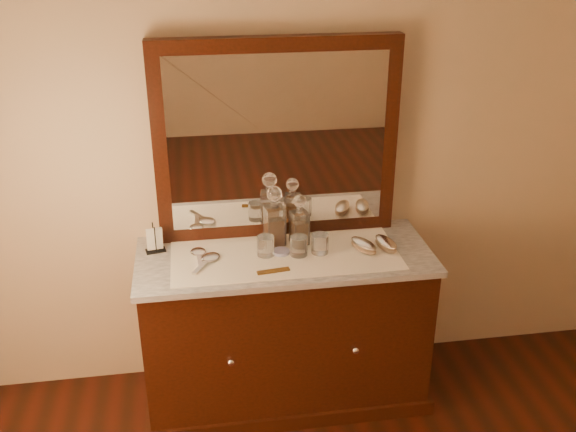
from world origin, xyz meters
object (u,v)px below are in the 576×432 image
object	(u,v)px
dresser_cabinet	(285,329)
hand_mirror_outer	(198,253)
hand_mirror_inner	(209,259)
mirror_frame	(277,140)
comb	(273,271)
decanter_left	(275,222)
brush_near	(364,245)
pin_dish	(281,252)
decanter_right	(299,225)
napkin_rack	(155,241)
brush_far	(386,244)

from	to	relation	value
dresser_cabinet	hand_mirror_outer	world-z (taller)	hand_mirror_outer
hand_mirror_outer	hand_mirror_inner	distance (m)	0.08
mirror_frame	comb	bearing A→B (deg)	-100.84
comb	decanter_left	size ratio (longest dim) A/B	0.50
decanter_left	hand_mirror_outer	distance (m)	0.40
mirror_frame	brush_near	size ratio (longest dim) A/B	6.42
comb	hand_mirror_inner	distance (m)	0.33
dresser_cabinet	brush_near	world-z (taller)	brush_near
mirror_frame	hand_mirror_outer	world-z (taller)	mirror_frame
hand_mirror_outer	decanter_left	bearing A→B (deg)	9.23
pin_dish	comb	bearing A→B (deg)	-109.31
dresser_cabinet	mirror_frame	world-z (taller)	mirror_frame
pin_dish	decanter_left	distance (m)	0.16
decanter_right	brush_near	distance (m)	0.33
napkin_rack	brush_near	size ratio (longest dim) A/B	0.77
napkin_rack	hand_mirror_outer	world-z (taller)	napkin_rack
brush_near	hand_mirror_inner	xyz separation A→B (m)	(-0.76, 0.00, -0.01)
decanter_left	pin_dish	bearing A→B (deg)	-82.01
hand_mirror_inner	decanter_right	bearing A→B (deg)	14.19
napkin_rack	hand_mirror_outer	distance (m)	0.23
pin_dish	decanter_right	size ratio (longest dim) A/B	0.32
pin_dish	brush_near	world-z (taller)	brush_near
comb	hand_mirror_outer	world-z (taller)	hand_mirror_outer
napkin_rack	decanter_right	distance (m)	0.71
mirror_frame	hand_mirror_outer	bearing A→B (deg)	-154.92
decanter_left	decanter_right	size ratio (longest dim) A/B	1.17
mirror_frame	decanter_right	world-z (taller)	mirror_frame
dresser_cabinet	mirror_frame	distance (m)	0.97
decanter_left	hand_mirror_outer	size ratio (longest dim) A/B	1.59
comb	decanter_right	distance (m)	0.33
brush_far	dresser_cabinet	bearing A→B (deg)	177.43
napkin_rack	brush_far	distance (m)	1.14
dresser_cabinet	brush_near	size ratio (longest dim) A/B	7.49
mirror_frame	brush_far	bearing A→B (deg)	-28.03
pin_dish	decanter_left	size ratio (longest dim) A/B	0.28
brush_far	decanter_left	bearing A→B (deg)	165.90
mirror_frame	napkin_rack	xyz separation A→B (m)	(-0.62, -0.12, -0.44)
brush_far	hand_mirror_inner	distance (m)	0.87
dresser_cabinet	hand_mirror_outer	bearing A→B (deg)	173.16
napkin_rack	decanter_right	size ratio (longest dim) A/B	0.54
decanter_left	hand_mirror_inner	size ratio (longest dim) A/B	1.44
dresser_cabinet	mirror_frame	size ratio (longest dim) A/B	1.17
hand_mirror_outer	hand_mirror_inner	bearing A→B (deg)	-55.60
napkin_rack	brush_near	bearing A→B (deg)	-8.51
napkin_rack	brush_near	world-z (taller)	napkin_rack
dresser_cabinet	mirror_frame	bearing A→B (deg)	90.00
comb	decanter_right	world-z (taller)	decanter_right
pin_dish	decanter_left	world-z (taller)	decanter_left
dresser_cabinet	comb	xyz separation A→B (m)	(-0.08, -0.17, 0.45)
napkin_rack	hand_mirror_outer	xyz separation A→B (m)	(0.21, -0.08, -0.05)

